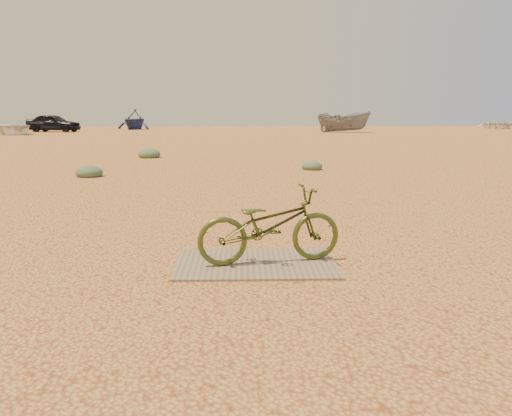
{
  "coord_description": "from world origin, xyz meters",
  "views": [
    {
      "loc": [
        0.45,
        -4.69,
        1.52
      ],
      "look_at": [
        0.58,
        0.24,
        0.59
      ],
      "focal_mm": 35.0,
      "sensor_mm": 36.0,
      "label": 1
    }
  ],
  "objects_px": {
    "car": "(53,123)",
    "bicycle": "(270,225)",
    "plywood_board": "(256,263)",
    "boat_near_left": "(11,127)",
    "boat_far_left": "(134,119)",
    "boat_far_right": "(499,124)",
    "boat_mid_right": "(344,122)"
  },
  "relations": [
    {
      "from": "boat_far_left",
      "to": "boat_far_right",
      "type": "distance_m",
      "value": 38.26
    },
    {
      "from": "plywood_board",
      "to": "bicycle",
      "type": "height_order",
      "value": "bicycle"
    },
    {
      "from": "boat_near_left",
      "to": "boat_far_left",
      "type": "xyz_separation_m",
      "value": [
        6.71,
        12.39,
        0.48
      ]
    },
    {
      "from": "boat_near_left",
      "to": "boat_far_left",
      "type": "bearing_deg",
      "value": 21.16
    },
    {
      "from": "boat_near_left",
      "to": "boat_far_right",
      "type": "distance_m",
      "value": 47.18
    },
    {
      "from": "plywood_board",
      "to": "boat_far_right",
      "type": "distance_m",
      "value": 55.39
    },
    {
      "from": "boat_near_left",
      "to": "plywood_board",
      "type": "bearing_deg",
      "value": -102.81
    },
    {
      "from": "boat_far_left",
      "to": "bicycle",
      "type": "bearing_deg",
      "value": -61.24
    },
    {
      "from": "bicycle",
      "to": "car",
      "type": "bearing_deg",
      "value": 11.17
    },
    {
      "from": "plywood_board",
      "to": "boat_near_left",
      "type": "distance_m",
      "value": 38.1
    },
    {
      "from": "plywood_board",
      "to": "bicycle",
      "type": "bearing_deg",
      "value": -2.06
    },
    {
      "from": "car",
      "to": "boat_mid_right",
      "type": "relative_size",
      "value": 1.0
    },
    {
      "from": "plywood_board",
      "to": "boat_far_right",
      "type": "relative_size",
      "value": 0.36
    },
    {
      "from": "bicycle",
      "to": "boat_far_left",
      "type": "distance_m",
      "value": 47.48
    },
    {
      "from": "plywood_board",
      "to": "bicycle",
      "type": "xyz_separation_m",
      "value": [
        0.14,
        -0.01,
        0.4
      ]
    },
    {
      "from": "plywood_board",
      "to": "boat_far_left",
      "type": "distance_m",
      "value": 47.45
    },
    {
      "from": "boat_mid_right",
      "to": "boat_far_right",
      "type": "xyz_separation_m",
      "value": [
        18.79,
        10.53,
        -0.4
      ]
    },
    {
      "from": "bicycle",
      "to": "boat_near_left",
      "type": "bearing_deg",
      "value": 16.04
    },
    {
      "from": "bicycle",
      "to": "boat_far_right",
      "type": "bearing_deg",
      "value": -41.1
    },
    {
      "from": "car",
      "to": "bicycle",
      "type": "bearing_deg",
      "value": -149.47
    },
    {
      "from": "boat_near_left",
      "to": "boat_far_right",
      "type": "xyz_separation_m",
      "value": [
        44.91,
        14.46,
        -0.09
      ]
    },
    {
      "from": "car",
      "to": "boat_far_right",
      "type": "bearing_deg",
      "value": -70.82
    },
    {
      "from": "plywood_board",
      "to": "boat_far_right",
      "type": "xyz_separation_m",
      "value": [
        27.25,
        48.22,
        0.46
      ]
    },
    {
      "from": "car",
      "to": "boat_far_left",
      "type": "bearing_deg",
      "value": -31.1
    },
    {
      "from": "bicycle",
      "to": "boat_mid_right",
      "type": "height_order",
      "value": "boat_mid_right"
    },
    {
      "from": "boat_near_left",
      "to": "boat_far_left",
      "type": "relative_size",
      "value": 1.37
    },
    {
      "from": "plywood_board",
      "to": "boat_near_left",
      "type": "xyz_separation_m",
      "value": [
        -17.66,
        33.76,
        0.54
      ]
    },
    {
      "from": "car",
      "to": "boat_mid_right",
      "type": "bearing_deg",
      "value": -86.02
    },
    {
      "from": "boat_far_left",
      "to": "boat_far_right",
      "type": "xyz_separation_m",
      "value": [
        38.2,
        2.06,
        -0.56
      ]
    },
    {
      "from": "boat_far_left",
      "to": "boat_far_right",
      "type": "relative_size",
      "value": 0.87
    },
    {
      "from": "bicycle",
      "to": "car",
      "type": "relative_size",
      "value": 0.33
    },
    {
      "from": "boat_mid_right",
      "to": "boat_far_right",
      "type": "bearing_deg",
      "value": -39.66
    }
  ]
}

